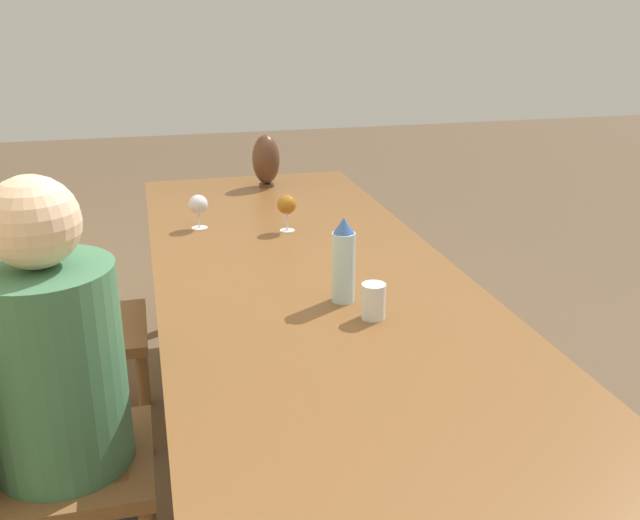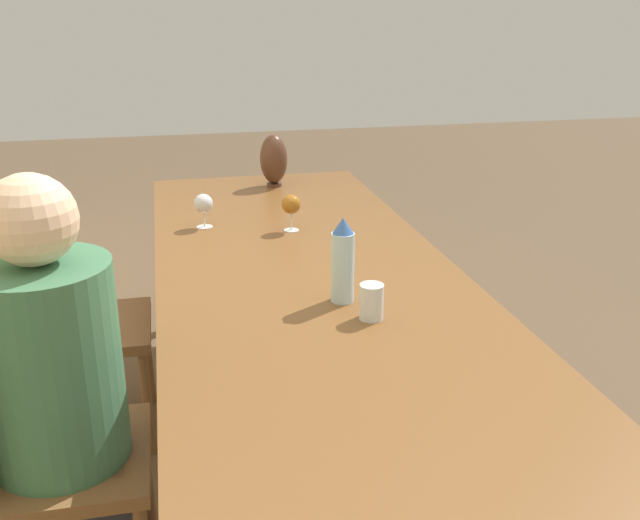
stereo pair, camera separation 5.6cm
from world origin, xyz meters
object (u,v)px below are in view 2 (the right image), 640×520
object	(u,v)px
water_tumbler	(371,302)
person_near	(61,390)
vase	(274,160)
water_bottle	(343,261)
wine_glass_2	(291,205)
chair_near	(37,452)
wine_glass_3	(203,204)
chair_far	(70,321)

from	to	relation	value
water_tumbler	person_near	world-z (taller)	person_near
water_tumbler	vase	size ratio (longest dim) A/B	0.41
water_bottle	water_tumbler	xyz separation A→B (m)	(-0.14, -0.05, -0.07)
water_bottle	vase	size ratio (longest dim) A/B	1.04
water_tumbler	vase	xyz separation A→B (m)	(1.55, 0.03, 0.08)
water_bottle	wine_glass_2	size ratio (longest dim) A/B	1.81
wine_glass_2	person_near	distance (m)	1.20
water_tumbler	vase	world-z (taller)	vase
chair_near	water_tumbler	bearing A→B (deg)	-86.76
wine_glass_3	person_near	world-z (taller)	person_near
vase	wine_glass_3	bearing A→B (deg)	147.69
water_bottle	chair_far	world-z (taller)	water_bottle
vase	chair_near	distance (m)	1.88
vase	person_near	xyz separation A→B (m)	(-1.60, 0.81, -0.22)
vase	chair_near	size ratio (longest dim) A/B	0.29
vase	chair_near	xyz separation A→B (m)	(-1.60, 0.89, -0.40)
water_bottle	water_tumbler	distance (m)	0.16
water_tumbler	wine_glass_3	distance (m)	1.04
chair_near	person_near	world-z (taller)	person_near
chair_near	water_bottle	bearing A→B (deg)	-77.66
water_tumbler	chair_near	bearing A→B (deg)	93.24
water_tumbler	wine_glass_3	size ratio (longest dim) A/B	0.76
water_tumbler	person_near	size ratio (longest dim) A/B	0.08
chair_near	vase	bearing A→B (deg)	-29.06
water_bottle	vase	xyz separation A→B (m)	(1.41, -0.02, 0.00)
water_bottle	water_tumbler	size ratio (longest dim) A/B	2.52
wine_glass_3	wine_glass_2	bearing A→B (deg)	-109.74
vase	person_near	world-z (taller)	person_near
water_bottle	chair_near	world-z (taller)	water_bottle
water_tumbler	person_near	bearing A→B (deg)	93.55
water_tumbler	chair_far	world-z (taller)	chair_far
wine_glass_2	person_near	bearing A→B (deg)	139.54
chair_near	chair_far	distance (m)	0.83
water_tumbler	chair_near	size ratio (longest dim) A/B	0.12
wine_glass_2	wine_glass_3	bearing A→B (deg)	70.26
wine_glass_2	wine_glass_3	distance (m)	0.35
wine_glass_3	chair_near	size ratio (longest dim) A/B	0.16
chair_far	water_tumbler	bearing A→B (deg)	-130.11
wine_glass_2	water_tumbler	bearing A→B (deg)	-175.06
water_tumbler	chair_far	bearing A→B (deg)	49.89
wine_glass_2	chair_near	world-z (taller)	wine_glass_2
wine_glass_3	chair_far	xyz separation A→B (m)	(-0.19, 0.52, -0.36)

